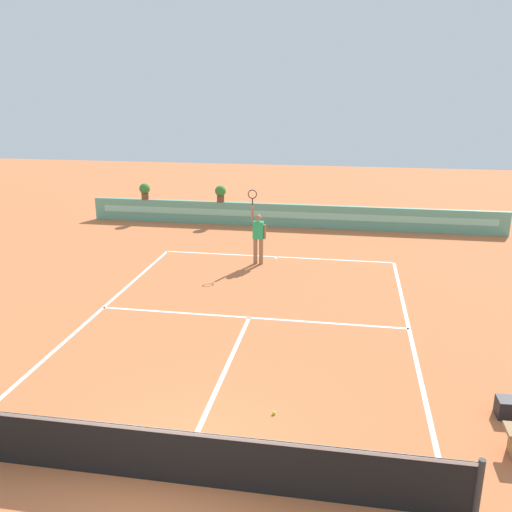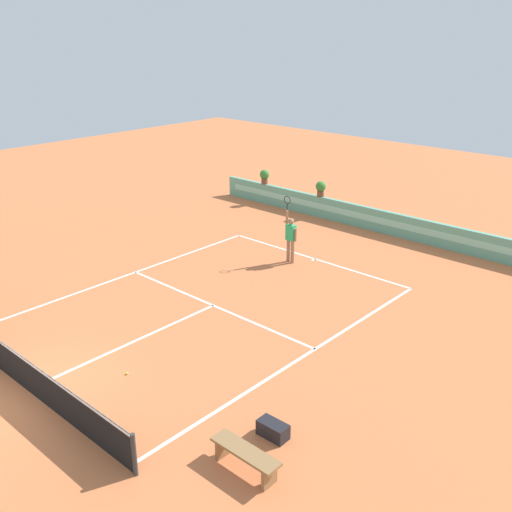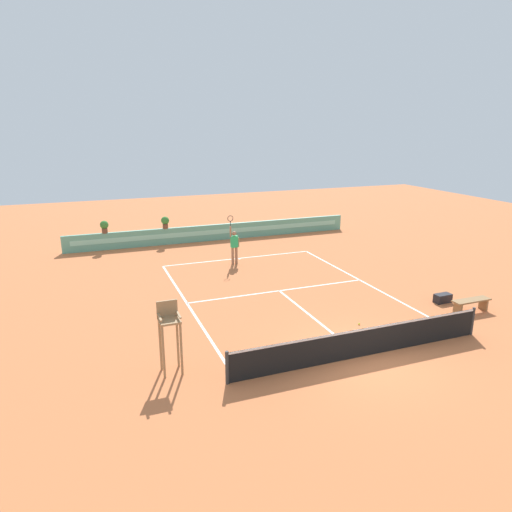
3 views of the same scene
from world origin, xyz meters
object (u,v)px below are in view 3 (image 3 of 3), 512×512
Objects in this scene: gear_bag at (443,298)px; tennis_player at (234,244)px; potted_plant_left at (165,222)px; umpire_chair at (169,329)px; tennis_ball_near_baseline at (359,324)px; potted_plant_far_left at (104,226)px; bench_courtside at (471,303)px.

tennis_player is at bearing 127.02° from gear_bag.
potted_plant_left reaches higher than gear_bag.
umpire_chair is 7.16m from tennis_ball_near_baseline.
potted_plant_left and potted_plant_far_left have the same top height.
bench_courtside is at bearing -58.51° from potted_plant_left.
umpire_chair is 15.35m from potted_plant_left.
potted_plant_far_left reaches higher than gear_bag.
umpire_chair is at bearing -173.30° from tennis_ball_near_baseline.
bench_courtside is 2.21× the size of potted_plant_far_left.
bench_courtside reaches higher than gear_bag.
gear_bag is 10.29× the size of tennis_ball_near_baseline.
tennis_player reaches higher than tennis_ball_near_baseline.
gear_bag is at bearing 8.68° from tennis_ball_near_baseline.
umpire_chair reaches higher than tennis_ball_near_baseline.
potted_plant_left is at bearing 122.83° from gear_bag.
tennis_player is 3.57× the size of potted_plant_far_left.
potted_plant_far_left is at bearing 132.04° from gear_bag.
tennis_player reaches higher than potted_plant_left.
gear_bag is 16.27m from potted_plant_left.
bench_courtside is 2.21× the size of potted_plant_left.
tennis_player is at bearing -41.58° from potted_plant_far_left.
umpire_chair reaches higher than potted_plant_far_left.
potted_plant_left reaches higher than bench_courtside.
tennis_player reaches higher than umpire_chair.
bench_courtside is 23.53× the size of tennis_ball_near_baseline.
tennis_ball_near_baseline is at bearing -72.98° from potted_plant_left.
gear_bag is 0.27× the size of tennis_player.
tennis_player is (-6.21, 8.24, 0.87)m from gear_bag.
gear_bag is at bearing 103.36° from bench_courtside.
tennis_ball_near_baseline is at bearing -61.17° from potted_plant_far_left.
potted_plant_left is at bearing 121.49° from bench_courtside.
umpire_chair is 2.96× the size of potted_plant_far_left.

